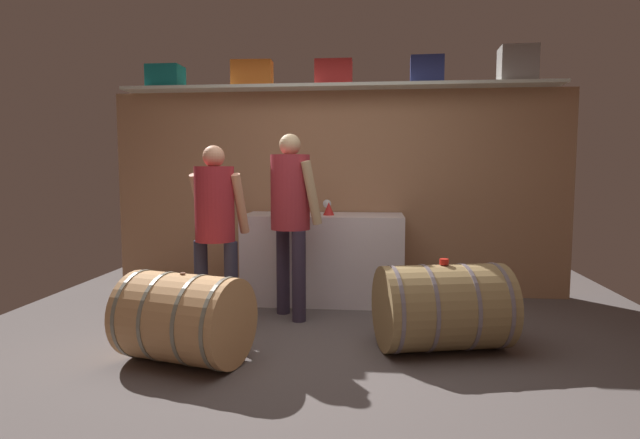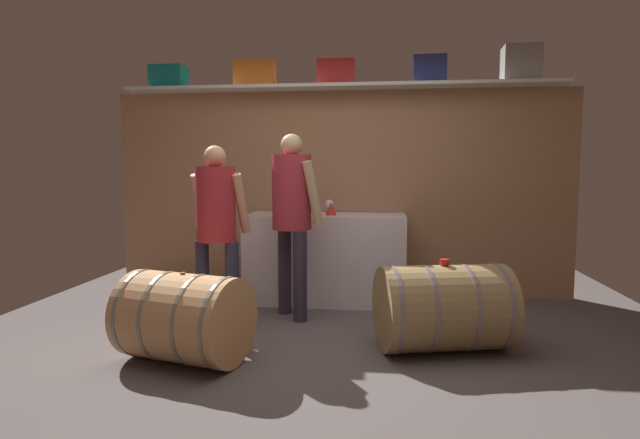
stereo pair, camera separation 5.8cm
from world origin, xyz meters
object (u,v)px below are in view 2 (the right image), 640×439
Objects in this scene: tasting_cup at (444,262)px; winemaker_pouring at (292,206)px; toolcase_teal at (169,78)px; visitor_tasting at (216,218)px; wine_glass at (329,204)px; red_funnel at (331,209)px; toolcase_grey at (521,64)px; wine_barrel_near at (443,308)px; wine_barrel_far at (184,317)px; toolcase_navy at (429,70)px; wine_bottle_dark at (300,201)px; work_cabinet at (326,258)px; toolcase_orange at (255,74)px; toolcase_red at (336,73)px.

winemaker_pouring reaches higher than tasting_cup.
toolcase_teal reaches higher than visitor_tasting.
wine_glass is 0.20m from red_funnel.
toolcase_grey is 0.33× the size of wine_barrel_near.
wine_barrel_far is at bearing -166.23° from tasting_cup.
wine_glass is (-0.98, -0.10, -1.33)m from toolcase_navy.
toolcase_grey reaches higher than winemaker_pouring.
wine_bottle_dark is 2.25× the size of wine_glass.
red_funnel is at bearing -50.73° from work_cabinet.
visitor_tasting is at bearing -54.15° from toolcase_teal.
toolcase_teal is 3.56m from toolcase_grey.
wine_barrel_near is at bearing -52.44° from work_cabinet.
wine_barrel_far is at bearing -80.01° from visitor_tasting.
toolcase_teal is at bearing 170.35° from red_funnel.
tasting_cup is at bearing 29.17° from wine_barrel_far.
work_cabinet is at bearing -164.78° from toolcase_navy.
wine_barrel_near is at bearing 29.18° from wine_barrel_far.
visitor_tasting is at bearing -142.91° from toolcase_navy.
wine_glass is (0.78, -0.10, -1.33)m from toolcase_orange.
toolcase_red is at bearing 40.14° from wine_bottle_dark.
wine_glass is at bearing 110.82° from wine_barrel_near.
toolcase_teal is at bearing -157.30° from winemaker_pouring.
toolcase_navy is 4.84× the size of tasting_cup.
toolcase_red is 0.25× the size of visitor_tasting.
toolcase_grey is 2.31m from red_funnel.
toolcase_grey is at bearing 52.02° from wine_barrel_far.
wine_bottle_dark is 1.82m from tasting_cup.
toolcase_teal is at bearing 176.56° from wine_glass.
toolcase_red is at bearing 85.86° from red_funnel.
wine_bottle_dark is 4.81× the size of tasting_cup.
wine_barrel_near is (2.70, -1.54, -1.97)m from toolcase_teal.
toolcase_orange reaches higher than tasting_cup.
toolcase_navy is at bearing 44.60° from visitor_tasting.
toolcase_teal is 0.92m from toolcase_orange.
red_funnel is 0.12× the size of wine_barrel_near.
work_cabinet is 0.55m from wine_glass.
wine_barrel_near is (0.95, -1.25, -0.62)m from red_funnel.
visitor_tasting reaches higher than wine_bottle_dark.
toolcase_navy reaches higher than wine_bottle_dark.
work_cabinet is (-0.08, -0.23, -1.86)m from toolcase_red.
red_funnel is 1.27m from visitor_tasting.
toolcase_navy reaches higher than winemaker_pouring.
tasting_cup is (-0.86, -1.54, -1.68)m from toolcase_grey.
toolcase_teal is 2.42× the size of wine_glass.
toolcase_orange is 0.25× the size of winemaker_pouring.
visitor_tasting is (-0.56, -0.42, -0.07)m from winemaker_pouring.
wine_bottle_dark is at bearing 87.70° from wine_barrel_far.
red_funnel is at bearing 78.63° from wine_barrel_far.
toolcase_red is at bearing 81.65° from wine_barrel_far.
toolcase_grey is at bearing 6.87° from work_cabinet.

